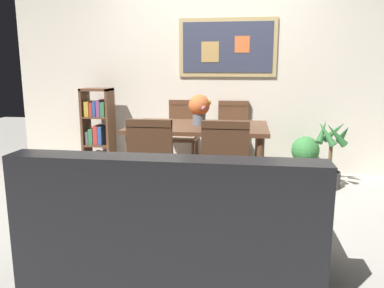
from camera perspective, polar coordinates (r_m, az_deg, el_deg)
name	(u,v)px	position (r m, az deg, el deg)	size (l,w,h in m)	color
ground_plane	(199,210)	(3.69, 1.05, -9.70)	(12.00, 12.00, 0.00)	#B7B2A8
wall_back_with_painting	(215,69)	(4.94, 3.37, 11.11)	(5.20, 0.14, 2.60)	beige
dining_table	(198,134)	(4.03, 0.93, 1.45)	(1.43, 0.90, 0.73)	brown
dining_chair_far_right	(233,132)	(4.80, 6.06, 1.84)	(0.40, 0.41, 0.91)	brown
dining_chair_near_left	(153,161)	(3.31, -5.85, -2.53)	(0.40, 0.41, 0.91)	brown
dining_chair_far_left	(183,130)	(4.91, -1.42, 2.12)	(0.40, 0.41, 0.91)	brown
dining_chair_near_right	(226,164)	(3.22, 4.99, -2.92)	(0.40, 0.41, 0.91)	brown
leather_couch	(173,228)	(2.53, -2.82, -12.34)	(1.80, 0.84, 0.84)	black
bookshelf	(98,134)	(5.02, -13.71, 1.47)	(0.36, 0.28, 1.07)	brown
potted_ivy	(305,155)	(4.82, 16.42, -1.58)	(0.33, 0.33, 0.57)	#B2ADA3
potted_palm	(330,159)	(4.50, 19.82, -2.13)	(0.39, 0.40, 0.77)	#4C4742
flower_vase	(199,107)	(4.01, 1.11, 5.45)	(0.23, 0.22, 0.32)	slate
tv_remote	(226,125)	(3.99, 5.13, 2.86)	(0.16, 0.12, 0.02)	black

